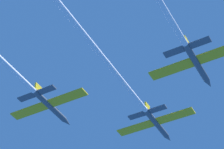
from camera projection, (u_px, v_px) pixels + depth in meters
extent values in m
cylinder|color=#4C5660|center=(156.00, 123.00, 95.30)|extent=(1.13, 10.28, 1.13)
cone|color=#4C5660|center=(168.00, 138.00, 99.41)|extent=(1.11, 2.26, 1.11)
ellipsoid|color=black|center=(161.00, 127.00, 97.10)|extent=(0.79, 2.06, 0.57)
cube|color=yellow|center=(136.00, 128.00, 96.57)|extent=(7.81, 2.26, 0.25)
cube|color=yellow|center=(175.00, 116.00, 93.35)|extent=(7.81, 2.26, 0.25)
cube|color=yellow|center=(147.00, 107.00, 93.52)|extent=(0.30, 1.85, 1.64)
cube|color=#4C5660|center=(137.00, 116.00, 93.30)|extent=(3.51, 1.36, 0.25)
cube|color=#4C5660|center=(158.00, 109.00, 91.63)|extent=(3.51, 1.36, 0.25)
cylinder|color=white|center=(87.00, 39.00, 77.20)|extent=(1.02, 44.86, 1.02)
cylinder|color=#4C5660|center=(50.00, 106.00, 90.25)|extent=(1.13, 10.28, 1.13)
cone|color=#4C5660|center=(67.00, 122.00, 94.36)|extent=(1.11, 2.26, 1.11)
ellipsoid|color=black|center=(56.00, 110.00, 92.05)|extent=(0.79, 2.06, 0.57)
cube|color=yellow|center=(29.00, 111.00, 91.51)|extent=(7.81, 2.26, 0.25)
cube|color=yellow|center=(68.00, 97.00, 88.30)|extent=(7.81, 2.26, 0.25)
cube|color=yellow|center=(38.00, 88.00, 88.47)|extent=(0.30, 1.85, 1.64)
cube|color=#4C5660|center=(27.00, 97.00, 88.25)|extent=(3.51, 1.36, 0.25)
cube|color=#4C5660|center=(47.00, 90.00, 86.58)|extent=(3.51, 1.36, 0.25)
cylinder|color=#4C5660|center=(196.00, 63.00, 79.59)|extent=(1.13, 10.28, 1.13)
cone|color=#4C5660|center=(209.00, 84.00, 83.71)|extent=(1.11, 2.26, 1.11)
ellipsoid|color=black|center=(201.00, 69.00, 81.40)|extent=(0.79, 2.06, 0.57)
cube|color=yellow|center=(171.00, 69.00, 80.86)|extent=(7.81, 2.26, 0.25)
cube|color=yellow|center=(220.00, 52.00, 77.65)|extent=(7.81, 2.26, 0.25)
cube|color=yellow|center=(187.00, 42.00, 77.81)|extent=(0.30, 1.85, 1.64)
cube|color=#4C5660|center=(174.00, 52.00, 77.59)|extent=(3.51, 1.36, 0.25)
cube|color=#4C5660|center=(200.00, 42.00, 75.92)|extent=(3.51, 1.36, 0.25)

